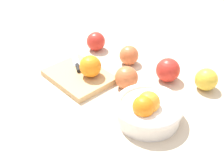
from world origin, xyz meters
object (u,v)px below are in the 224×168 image
apple_front_right_2 (96,41)px  knife (77,64)px  orange_on_board (90,66)px  apple_mid_center (126,78)px  apple_front_left_2 (168,70)px  apple_front_left (206,79)px  cutting_board (79,76)px  bowl (148,109)px  apple_front_right (129,55)px

apple_front_right_2 → knife: bearing=104.0°
orange_on_board → knife: (0.09, -0.02, -0.03)m
apple_mid_center → apple_front_right_2: (0.25, -0.14, -0.00)m
apple_front_left_2 → apple_front_right_2: size_ratio=1.09×
knife → apple_front_left_2: apple_front_left_2 is taller
apple_front_left → cutting_board: bearing=28.8°
knife → apple_front_left_2: (-0.30, -0.14, 0.02)m
apple_mid_center → apple_front_left: apple_mid_center is taller
cutting_board → apple_front_left: (-0.38, -0.21, 0.03)m
apple_front_left → apple_mid_center: bearing=34.8°
bowl → apple_front_left: bearing=-107.7°
orange_on_board → apple_front_right_2: 0.23m
bowl → apple_front_left_2: bearing=-77.5°
apple_front_left_2 → apple_front_right: 0.17m
apple_front_left → apple_front_right_2: 0.46m
cutting_board → apple_front_right_2: 0.22m
apple_front_left → apple_front_right_2: (0.46, 0.01, 0.00)m
bowl → orange_on_board: 0.27m
apple_front_right → apple_front_left: bearing=-176.5°
cutting_board → orange_on_board: bearing=-157.2°
knife → apple_front_right_2: (0.04, -0.16, 0.01)m
apple_front_right → apple_front_right_2: size_ratio=0.96×
knife → apple_front_left_2: 0.33m
orange_on_board → apple_front_right_2: size_ratio=0.99×
orange_on_board → apple_front_left_2: (-0.21, -0.16, -0.02)m
orange_on_board → apple_front_left: bearing=-150.5°
apple_front_left_2 → apple_front_right: bearing=-3.9°
apple_front_left → apple_front_right_2: bearing=0.8°
apple_mid_center → apple_front_left_2: apple_front_left_2 is taller
bowl → apple_front_left: (-0.08, -0.24, -0.00)m
apple_mid_center → apple_front_left_2: 0.15m
orange_on_board → knife: 0.10m
knife → apple_front_right_2: 0.17m
orange_on_board → apple_front_right_2: (0.13, -0.18, -0.02)m
cutting_board → knife: size_ratio=1.72×
orange_on_board → apple_front_right_2: bearing=-55.4°
apple_front_right → bowl: bearing=133.6°
orange_on_board → cutting_board: bearing=22.8°
apple_front_right_2 → apple_front_left_2: bearing=176.1°
orange_on_board → apple_mid_center: (-0.12, -0.04, -0.02)m
orange_on_board → bowl: bearing=168.2°
apple_front_left_2 → apple_front_right: size_ratio=1.14×
apple_front_left → apple_front_left_2: size_ratio=0.90×
apple_front_left_2 → cutting_board: bearing=35.3°
apple_front_right_2 → apple_mid_center: bearing=149.9°
apple_front_right → knife: bearing=49.0°
apple_front_left → orange_on_board: bearing=29.5°
apple_front_left_2 → bowl: bearing=102.5°
bowl → cutting_board: bowl is taller
orange_on_board → apple_front_right: 0.18m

